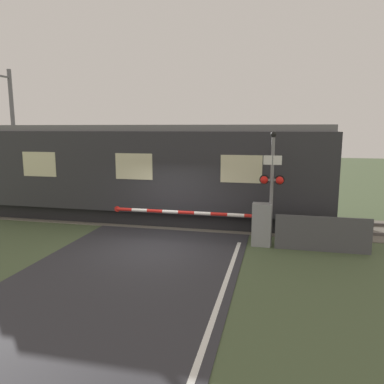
% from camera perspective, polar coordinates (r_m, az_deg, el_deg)
% --- Properties ---
extents(ground_plane, '(80.00, 80.00, 0.00)m').
position_cam_1_polar(ground_plane, '(12.15, -5.57, -8.31)').
color(ground_plane, '#475638').
extents(track_bed, '(36.00, 3.20, 0.13)m').
position_cam_1_polar(track_bed, '(15.47, -1.34, -4.23)').
color(track_bed, '#666056').
rests_on(track_bed, ground_plane).
extents(train, '(14.48, 3.04, 3.87)m').
position_cam_1_polar(train, '(15.55, -6.75, 3.11)').
color(train, black).
rests_on(train, ground_plane).
extents(crossing_barrier, '(5.37, 0.44, 1.39)m').
position_cam_1_polar(crossing_barrier, '(12.26, 8.88, -4.64)').
color(crossing_barrier, gray).
rests_on(crossing_barrier, ground_plane).
extents(signal_post, '(0.77, 0.26, 3.65)m').
position_cam_1_polar(signal_post, '(11.96, 12.06, 1.46)').
color(signal_post, gray).
rests_on(signal_post, ground_plane).
extents(catenary_pole, '(0.20, 1.90, 6.60)m').
position_cam_1_polar(catenary_pole, '(21.05, -25.58, 7.96)').
color(catenary_pole, slate).
rests_on(catenary_pole, ground_plane).
extents(roadside_fence, '(2.84, 0.06, 1.10)m').
position_cam_1_polar(roadside_fence, '(12.17, 19.25, -6.09)').
color(roadside_fence, '#4C4C51').
rests_on(roadside_fence, ground_plane).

